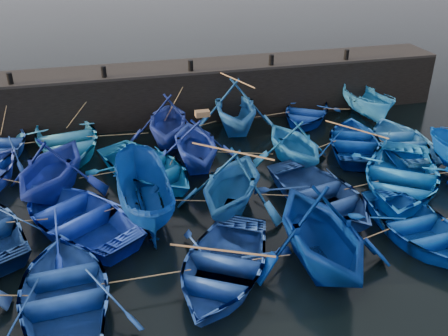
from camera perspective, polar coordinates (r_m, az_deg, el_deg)
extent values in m
plane|color=black|center=(16.67, 2.72, -7.13)|extent=(120.00, 120.00, 0.00)
cube|color=black|center=(25.29, -4.10, 8.62)|extent=(26.00, 2.50, 2.50)
cube|color=black|center=(24.89, -4.21, 11.47)|extent=(26.00, 2.50, 0.12)
cylinder|color=black|center=(23.92, -23.27, 9.39)|extent=(0.24, 0.24, 0.50)
cylinder|color=black|center=(23.60, -13.58, 10.64)|extent=(0.24, 0.24, 0.50)
cylinder|color=black|center=(23.95, -3.83, 11.60)|extent=(0.24, 0.24, 0.50)
cylinder|color=black|center=(24.95, 5.43, 12.20)|extent=(0.24, 0.24, 0.50)
cylinder|color=black|center=(26.52, 13.82, 12.48)|extent=(0.24, 0.24, 0.50)
imported|color=#2D82D1|center=(22.76, -17.65, 3.28)|extent=(5.01, 6.28, 1.17)
imported|color=navy|center=(22.40, -6.46, 5.52)|extent=(4.38, 4.83, 2.21)
imported|color=blue|center=(23.50, 1.24, 7.15)|extent=(4.63, 5.20, 2.49)
imported|color=#113A95|center=(25.20, 9.34, 6.32)|extent=(5.05, 5.43, 0.92)
imported|color=#2170B7|center=(26.11, 15.97, 7.16)|extent=(1.72, 4.16, 1.58)
imported|color=navy|center=(19.12, -19.14, 0.21)|extent=(5.24, 5.58, 2.35)
imported|color=blue|center=(19.55, -8.81, 0.00)|extent=(5.65, 6.19, 1.05)
imported|color=#1E39A4|center=(20.13, -3.25, 2.97)|extent=(3.68, 4.23, 2.19)
imported|color=blue|center=(20.56, 8.04, 3.02)|extent=(3.83, 4.27, 2.02)
imported|color=navy|center=(22.47, 14.70, 3.10)|extent=(4.93, 5.59, 0.96)
imported|color=blue|center=(22.96, 19.66, 2.92)|extent=(4.17, 5.28, 0.99)
imported|color=#1332B8|center=(17.10, -16.51, -5.18)|extent=(6.21, 6.60, 1.11)
imported|color=navy|center=(17.04, -9.21, -2.98)|extent=(2.02, 4.82, 1.83)
imported|color=#195AA1|center=(17.05, 0.90, -1.66)|extent=(5.50, 5.71, 2.31)
imported|color=navy|center=(17.98, 11.01, -2.87)|extent=(4.69, 5.73, 1.04)
imported|color=blue|center=(19.65, 19.52, -0.99)|extent=(6.65, 7.08, 1.20)
imported|color=#194493|center=(14.20, -17.66, -13.22)|extent=(3.92, 5.26, 1.05)
imported|color=#1D438F|center=(14.38, -0.22, -11.11)|extent=(5.49, 6.00, 1.02)
imported|color=navy|center=(14.72, 11.02, -6.95)|extent=(4.24, 4.90, 2.55)
imported|color=#0E4BB9|center=(17.16, 21.14, -6.21)|extent=(3.58, 4.78, 0.94)
cube|color=brown|center=(19.71, -2.49, 6.24)|extent=(0.57, 0.34, 0.22)
cylinder|color=tan|center=(22.89, -21.11, 2.74)|extent=(1.00, 0.12, 0.04)
cylinder|color=tan|center=(22.59, -12.03, 3.73)|extent=(2.66, 0.29, 0.04)
cylinder|color=tan|center=(23.13, -2.49, 4.93)|extent=(1.47, 0.63, 0.04)
cylinder|color=tan|center=(24.40, 5.40, 6.08)|extent=(1.94, 0.30, 0.04)
cylinder|color=tan|center=(25.63, 12.69, 6.60)|extent=(1.28, 0.40, 0.04)
cylinder|color=tan|center=(19.97, -23.08, -1.36)|extent=(1.23, 0.82, 0.04)
cylinder|color=tan|center=(19.39, -13.82, -0.68)|extent=(1.65, 0.28, 0.04)
cylinder|color=tan|center=(19.93, -5.95, 0.84)|extent=(0.31, 0.68, 0.04)
cylinder|color=tan|center=(20.46, 2.43, 1.74)|extent=(2.16, 0.79, 0.04)
cylinder|color=tan|center=(21.56, 11.47, 2.59)|extent=(1.27, 0.58, 0.04)
cylinder|color=tan|center=(22.67, 17.23, 3.15)|extent=(0.17, 0.62, 0.04)
cylinder|color=tan|center=(17.34, -21.56, -5.62)|extent=(1.27, 0.16, 0.04)
cylinder|color=tan|center=(17.13, -12.80, -4.62)|extent=(0.44, 0.22, 0.04)
cylinder|color=tan|center=(17.23, -4.10, -3.72)|extent=(1.21, 0.39, 0.04)
cylinder|color=tan|center=(17.59, 6.04, -3.09)|extent=(1.36, 0.49, 0.04)
cylinder|color=tan|center=(18.77, 15.46, -1.91)|extent=(1.50, 0.29, 0.04)
cylinder|color=tan|center=(20.54, 23.31, -0.58)|extent=(1.41, 0.09, 0.04)
cylinder|color=tan|center=(14.11, -8.86, -12.19)|extent=(2.47, 0.04, 0.04)
cylinder|color=tan|center=(14.68, 5.44, -10.12)|extent=(1.12, 0.08, 0.04)
cylinder|color=tan|center=(16.06, 16.31, -7.53)|extent=(1.80, 0.53, 0.04)
cylinder|color=tan|center=(24.01, -23.68, 6.09)|extent=(0.79, 0.62, 2.08)
cylinder|color=tan|center=(23.68, -15.56, 7.17)|extent=(1.98, 0.54, 2.10)
cylinder|color=tan|center=(23.79, -5.29, 8.17)|extent=(1.53, 0.80, 2.09)
cylinder|color=tan|center=(24.35, -1.59, 8.75)|extent=(1.80, 0.19, 2.09)
cylinder|color=tan|center=(25.54, 6.96, 9.48)|extent=(1.54, 0.15, 2.09)
cylinder|color=tan|center=(26.81, 14.29, 9.72)|extent=(0.62, 0.31, 2.08)
cylinder|color=#99724C|center=(23.08, 1.27, 10.10)|extent=(1.08, 2.84, 0.06)
cylinder|color=#99724C|center=(22.27, 14.86, 4.29)|extent=(1.77, 2.49, 0.06)
cylinder|color=#99724C|center=(16.50, 0.93, 1.93)|extent=(2.34, 1.97, 0.06)
cylinder|color=#99724C|center=(14.04, -0.22, -9.41)|extent=(2.74, 1.32, 0.06)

